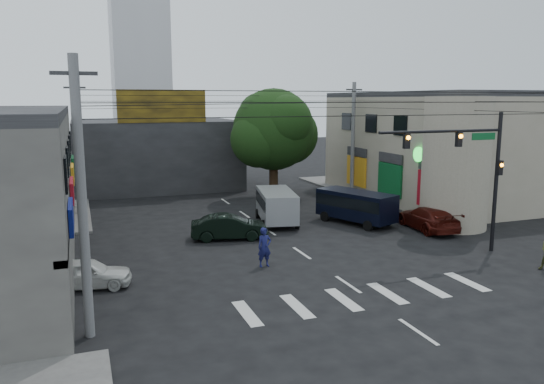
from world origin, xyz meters
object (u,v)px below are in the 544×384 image
utility_pole_far_left (78,148)px  navy_van (356,208)px  dark_sedan (229,227)px  utility_pole_far_right (353,140)px  traffic_officer (264,247)px  silver_minivan (277,207)px  traffic_gantry (471,160)px  street_tree (274,130)px  white_compact (86,273)px  utility_pole_near_left (82,201)px  maroon_sedan (428,218)px

utility_pole_far_left → navy_van: size_ratio=1.67×
utility_pole_far_left → dark_sedan: 13.25m
navy_van → utility_pole_far_right: bearing=-48.8°
traffic_officer → silver_minivan: bearing=61.2°
traffic_gantry → utility_pole_far_left: utility_pole_far_left is taller
street_tree → silver_minivan: size_ratio=1.67×
white_compact → navy_van: navy_van is taller
street_tree → dark_sedan: size_ratio=1.93×
silver_minivan → navy_van: 5.05m
navy_van → traffic_gantry: bearing=172.1°
silver_minivan → traffic_officer: 8.92m
utility_pole_far_right → silver_minivan: (-9.36, -7.28, -3.55)m
street_tree → navy_van: (1.87, -10.06, -4.44)m
street_tree → dark_sedan: 13.78m
traffic_gantry → navy_van: size_ratio=1.30×
traffic_gantry → white_compact: (-18.32, 1.44, -4.20)m
utility_pole_far_right → utility_pole_near_left: bearing=-135.7°
dark_sedan → silver_minivan: (3.89, 2.75, 0.34)m
street_tree → navy_van: bearing=-79.5°
maroon_sedan → traffic_officer: (-11.69, -3.40, 0.22)m
traffic_gantry → white_compact: traffic_gantry is taller
navy_van → traffic_officer: bearing=105.3°
traffic_gantry → utility_pole_far_left: size_ratio=0.78×
utility_pole_near_left → utility_pole_far_right: same height
traffic_gantry → navy_van: (-1.96, 7.95, -3.80)m
white_compact → maroon_sedan: bearing=-69.0°
street_tree → utility_pole_far_left: bearing=-176.1°
street_tree → utility_pole_far_right: (6.50, -1.00, -0.87)m
dark_sedan → navy_van: size_ratio=0.82×
traffic_gantry → navy_van: traffic_gantry is taller
dark_sedan → utility_pole_far_right: bearing=-40.4°
maroon_sedan → navy_van: bearing=-36.3°
utility_pole_far_right → silver_minivan: size_ratio=1.77×
white_compact → traffic_officer: size_ratio=2.07×
utility_pole_far_left → navy_van: bearing=-29.0°
maroon_sedan → traffic_officer: traffic_officer is taller
navy_van → utility_pole_far_left: bearing=39.3°
white_compact → traffic_officer: 7.98m
utility_pole_far_left → navy_van: utility_pole_far_left is taller
dark_sedan → traffic_officer: traffic_officer is taller
dark_sedan → navy_van: bearing=-71.1°
navy_van → street_tree: bearing=-11.2°
utility_pole_far_left → traffic_gantry: bearing=-42.9°
utility_pole_far_right → dark_sedan: utility_pole_far_right is taller
street_tree → utility_pole_far_left: (-14.50, -1.00, -0.87)m
utility_pole_near_left → white_compact: utility_pole_near_left is taller
white_compact → maroon_sedan: size_ratio=0.76×
traffic_officer → maroon_sedan: bearing=11.7°
maroon_sedan → navy_van: size_ratio=0.93×
silver_minivan → dark_sedan: bearing=137.0°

